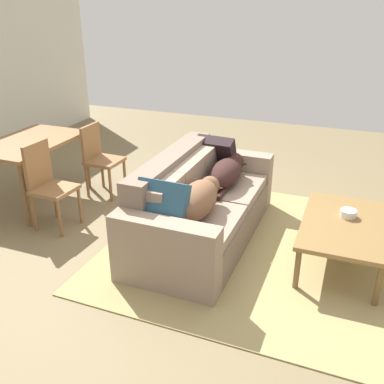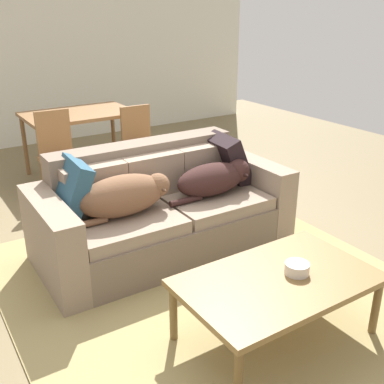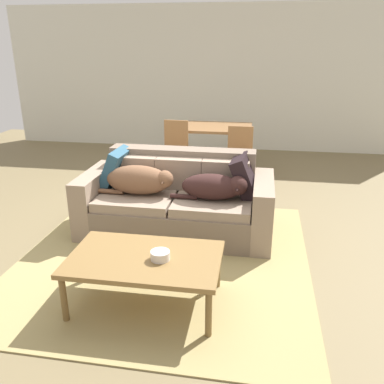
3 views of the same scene
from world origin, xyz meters
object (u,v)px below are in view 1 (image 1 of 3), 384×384
object	(u,v)px
dog_on_left_cushion	(198,199)
throw_pillow_by_left_arm	(161,207)
throw_pillow_by_right_arm	(216,155)
dining_chair_near_left	(48,182)
coffee_table	(344,227)
dining_chair_near_right	(100,156)
dining_table	(30,147)
dog_on_right_cushion	(227,171)
bowl_on_coffee_table	(348,213)
couch	(198,208)

from	to	relation	value
dog_on_left_cushion	throw_pillow_by_left_arm	bearing A→B (deg)	150.55
throw_pillow_by_right_arm	dining_chair_near_left	xyz separation A→B (m)	(-1.09, 1.52, -0.14)
dog_on_left_cushion	coffee_table	world-z (taller)	dog_on_left_cushion
coffee_table	dining_chair_near_right	world-z (taller)	dining_chair_near_right
throw_pillow_by_left_arm	throw_pillow_by_right_arm	xyz separation A→B (m)	(1.47, -0.02, -0.01)
coffee_table	dining_chair_near_left	world-z (taller)	dining_chair_near_left
dining_table	dog_on_right_cushion	bearing A→B (deg)	-82.31
dog_on_right_cushion	dining_chair_near_left	bearing A→B (deg)	114.90
throw_pillow_by_right_arm	dining_table	xyz separation A→B (m)	(-0.62, 2.12, 0.04)
dog_on_right_cushion	throw_pillow_by_right_arm	size ratio (longest dim) A/B	1.83
dining_table	bowl_on_coffee_table	bearing A→B (deg)	-89.59
coffee_table	dining_chair_near_left	distance (m)	3.02
couch	bowl_on_coffee_table	size ratio (longest dim) A/B	13.83
throw_pillow_by_left_arm	dining_chair_near_right	xyz separation A→B (m)	(1.34, 1.47, -0.17)
dog_on_left_cushion	throw_pillow_by_right_arm	distance (m)	1.13
dining_chair_near_left	dining_chair_near_right	xyz separation A→B (m)	(0.95, -0.03, -0.02)
couch	throw_pillow_by_right_arm	bearing A→B (deg)	4.66
dog_on_left_cushion	bowl_on_coffee_table	xyz separation A→B (m)	(0.53, -1.30, -0.15)
coffee_table	dining_chair_near_left	xyz separation A→B (m)	(-0.36, 2.99, 0.13)
throw_pillow_by_left_arm	dog_on_left_cushion	bearing A→B (deg)	-30.06
throw_pillow_by_left_arm	throw_pillow_by_right_arm	bearing A→B (deg)	-0.61
bowl_on_coffee_table	dining_chair_near_left	bearing A→B (deg)	99.34
throw_pillow_by_right_arm	bowl_on_coffee_table	distance (m)	1.62
couch	coffee_table	world-z (taller)	couch
throw_pillow_by_right_arm	dining_table	size ratio (longest dim) A/B	0.35
dog_on_left_cushion	dining_chair_near_right	distance (m)	1.95
couch	dog_on_right_cushion	size ratio (longest dim) A/B	2.60
throw_pillow_by_right_arm	dining_chair_near_right	distance (m)	1.50
dining_chair_near_right	dog_on_right_cushion	bearing A→B (deg)	-93.96
throw_pillow_by_right_arm	dining_chair_near_left	bearing A→B (deg)	125.54
dining_chair_near_right	throw_pillow_by_left_arm	bearing A→B (deg)	-130.70
couch	dog_on_right_cushion	xyz separation A→B (m)	(0.44, -0.17, 0.26)
dog_on_right_cushion	throw_pillow_by_right_arm	distance (m)	0.38
couch	dining_chair_near_left	world-z (taller)	dining_chair_near_left
bowl_on_coffee_table	dog_on_left_cushion	bearing A→B (deg)	112.00
bowl_on_coffee_table	dining_table	distance (m)	3.62
bowl_on_coffee_table	dining_table	xyz separation A→B (m)	(-0.03, 3.61, 0.23)
dog_on_right_cushion	dining_table	world-z (taller)	dining_table
dog_on_right_cushion	dining_chair_near_right	world-z (taller)	dining_chair_near_right
dining_chair_near_left	dog_on_left_cushion	bearing A→B (deg)	-88.62
dining_chair_near_left	dining_table	bearing A→B (deg)	54.43
dog_on_left_cushion	dining_chair_near_left	size ratio (longest dim) A/B	0.92
couch	dining_chair_near_right	size ratio (longest dim) A/B	2.36
throw_pillow_by_left_arm	dining_table	distance (m)	2.27
dog_on_right_cushion	throw_pillow_by_left_arm	distance (m)	1.20
dog_on_left_cushion	bowl_on_coffee_table	distance (m)	1.41
dog_on_left_cushion	couch	bearing A→B (deg)	20.74
throw_pillow_by_left_arm	dining_chair_near_left	distance (m)	1.56
throw_pillow_by_left_arm	dining_chair_near_left	size ratio (longest dim) A/B	0.49
coffee_table	dining_table	distance (m)	3.61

